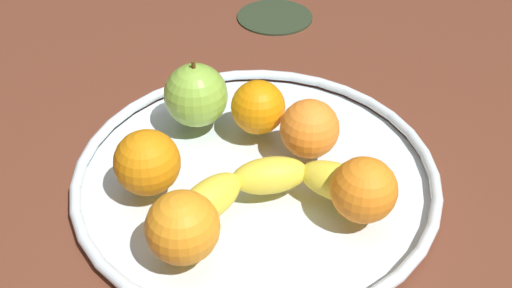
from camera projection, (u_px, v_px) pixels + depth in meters
The scene contains 10 objects.
ground_plane at pixel (256, 192), 63.97cm from camera, with size 131.04×131.04×4.00cm, color brown.
fruit_bowl at pixel (256, 172), 62.12cm from camera, with size 38.72×38.72×1.80cm.
banana at pixel (269, 186), 56.45cm from camera, with size 20.06×11.46×3.71cm.
apple at pixel (196, 95), 65.31cm from camera, with size 7.24×7.24×8.04cm.
orange_front_right at pixel (258, 107), 64.53cm from camera, with size 6.08×6.08×6.08cm, color orange.
orange_back_left at pixel (183, 227), 50.40cm from camera, with size 6.61×6.61×6.61cm, color orange.
orange_front_left at pixel (147, 162), 56.98cm from camera, with size 6.60×6.60×6.60cm, color orange.
orange_center at pixel (310, 129), 61.35cm from camera, with size 6.33×6.33×6.33cm, color orange.
orange_back_right at pixel (364, 190), 54.21cm from camera, with size 6.31×6.31×6.31cm, color orange.
ambient_coaster at pixel (275, 16), 91.02cm from camera, with size 11.79×11.79×0.60cm, color #283522.
Camera 1 is at (23.58, 39.53, 42.74)cm, focal length 40.93 mm.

